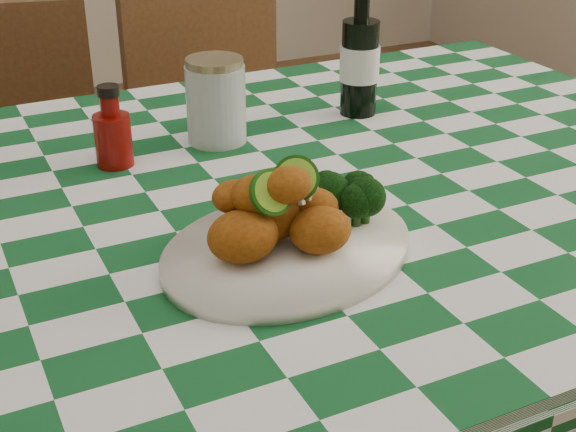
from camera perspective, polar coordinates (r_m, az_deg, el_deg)
name	(u,v)px	position (r m, az deg, el deg)	size (l,w,h in m)	color
dining_table	(239,416)	(1.33, -3.52, -14.01)	(1.66, 1.06, 0.79)	#115023
plate	(288,250)	(0.96, 0.00, -2.45)	(0.33, 0.25, 0.02)	white
fried_chicken_pile	(284,207)	(0.93, -0.26, 0.65)	(0.16, 0.11, 0.10)	#9A4E0E
broccoli_side	(356,201)	(0.99, 4.84, 1.04)	(0.08, 0.08, 0.06)	black
ketchup_bottle	(112,126)	(1.21, -12.41, 6.26)	(0.06, 0.06, 0.12)	#6F0905
mason_jar	(216,101)	(1.28, -5.15, 8.18)	(0.09, 0.09, 0.14)	#B2BCBA
beer_bottle	(360,48)	(1.39, 5.16, 11.81)	(0.07, 0.07, 0.23)	black
wooden_chair_left	(15,221)	(1.88, -18.87, -0.35)	(0.41, 0.42, 0.89)	#472814
wooden_chair_right	(236,177)	(2.00, -3.70, 2.78)	(0.41, 0.43, 0.89)	#472814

